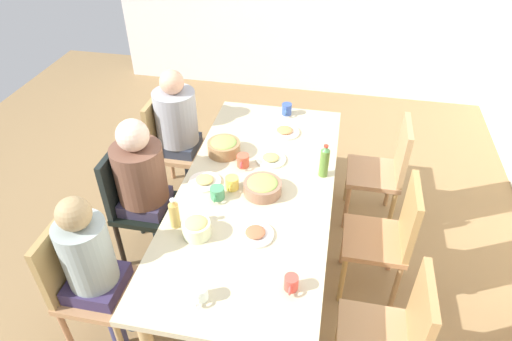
{
  "coord_description": "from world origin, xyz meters",
  "views": [
    {
      "loc": [
        2.14,
        0.43,
        2.56
      ],
      "look_at": [
        0.0,
        0.0,
        0.89
      ],
      "focal_mm": 31.38,
      "sensor_mm": 36.0,
      "label": 1
    }
  ],
  "objects_px": {
    "chair_4": "(170,143)",
    "bottle_1": "(174,213)",
    "chair_0": "(389,234)",
    "dining_table": "(256,198)",
    "chair_5": "(135,199)",
    "cup_5": "(291,283)",
    "chair_1": "(394,333)",
    "person_4": "(178,124)",
    "cup_2": "(200,293)",
    "plate_2": "(205,181)",
    "person_5": "(143,179)",
    "bottle_0": "(324,161)",
    "plate_0": "(271,159)",
    "plate_3": "(285,131)",
    "plate_1": "(255,234)",
    "cup_4": "(232,183)",
    "bowl_2": "(196,228)",
    "bowl_1": "(224,147)",
    "person_2": "(93,264)",
    "cup_0": "(287,109)",
    "bowl_0": "(263,187)",
    "cup_1": "(217,193)",
    "chair_2": "(84,280)",
    "chair_3": "(385,167)",
    "cup_3": "(243,161)"
  },
  "relations": [
    {
      "from": "chair_1",
      "to": "bowl_1",
      "type": "relative_size",
      "value": 3.95
    },
    {
      "from": "dining_table",
      "to": "plate_1",
      "type": "bearing_deg",
      "value": 10.77
    },
    {
      "from": "dining_table",
      "to": "plate_1",
      "type": "relative_size",
      "value": 10.38
    },
    {
      "from": "cup_1",
      "to": "cup_5",
      "type": "xyz_separation_m",
      "value": [
        0.6,
        0.54,
        0.0
      ]
    },
    {
      "from": "chair_4",
      "to": "bottle_1",
      "type": "distance_m",
      "value": 1.26
    },
    {
      "from": "chair_4",
      "to": "bottle_1",
      "type": "relative_size",
      "value": 4.51
    },
    {
      "from": "plate_2",
      "to": "cup_4",
      "type": "bearing_deg",
      "value": 83.02
    },
    {
      "from": "dining_table",
      "to": "bowl_1",
      "type": "distance_m",
      "value": 0.47
    },
    {
      "from": "dining_table",
      "to": "cup_5",
      "type": "height_order",
      "value": "cup_5"
    },
    {
      "from": "dining_table",
      "to": "chair_0",
      "type": "relative_size",
      "value": 2.39
    },
    {
      "from": "plate_0",
      "to": "bottle_0",
      "type": "distance_m",
      "value": 0.39
    },
    {
      "from": "chair_3",
      "to": "plate_3",
      "type": "bearing_deg",
      "value": -87.99
    },
    {
      "from": "chair_0",
      "to": "dining_table",
      "type": "bearing_deg",
      "value": -90.0
    },
    {
      "from": "cup_5",
      "to": "bottle_0",
      "type": "bearing_deg",
      "value": 174.92
    },
    {
      "from": "chair_1",
      "to": "person_2",
      "type": "distance_m",
      "value": 1.64
    },
    {
      "from": "chair_1",
      "to": "cup_4",
      "type": "height_order",
      "value": "chair_1"
    },
    {
      "from": "chair_2",
      "to": "plate_3",
      "type": "bearing_deg",
      "value": 146.11
    },
    {
      "from": "plate_2",
      "to": "bowl_1",
      "type": "bearing_deg",
      "value": 173.37
    },
    {
      "from": "person_4",
      "to": "chair_5",
      "type": "height_order",
      "value": "person_4"
    },
    {
      "from": "person_4",
      "to": "cup_2",
      "type": "distance_m",
      "value": 1.72
    },
    {
      "from": "plate_3",
      "to": "plate_2",
      "type": "bearing_deg",
      "value": -31.45
    },
    {
      "from": "plate_3",
      "to": "cup_4",
      "type": "xyz_separation_m",
      "value": [
        0.71,
        -0.23,
        0.03
      ]
    },
    {
      "from": "cup_2",
      "to": "bottle_1",
      "type": "distance_m",
      "value": 0.54
    },
    {
      "from": "chair_0",
      "to": "chair_1",
      "type": "bearing_deg",
      "value": 0.0
    },
    {
      "from": "chair_5",
      "to": "chair_2",
      "type": "bearing_deg",
      "value": 0.0
    },
    {
      "from": "chair_5",
      "to": "cup_5",
      "type": "height_order",
      "value": "chair_5"
    },
    {
      "from": "bowl_1",
      "to": "chair_4",
      "type": "bearing_deg",
      "value": -123.27
    },
    {
      "from": "bowl_1",
      "to": "chair_0",
      "type": "bearing_deg",
      "value": 73.38
    },
    {
      "from": "plate_2",
      "to": "bowl_2",
      "type": "bearing_deg",
      "value": 11.0
    },
    {
      "from": "bowl_1",
      "to": "bottle_1",
      "type": "xyz_separation_m",
      "value": [
        0.76,
        -0.09,
        0.04
      ]
    },
    {
      "from": "chair_3",
      "to": "plate_1",
      "type": "relative_size",
      "value": 4.35
    },
    {
      "from": "chair_3",
      "to": "bowl_2",
      "type": "xyz_separation_m",
      "value": [
        1.17,
        -1.11,
        0.29
      ]
    },
    {
      "from": "plate_0",
      "to": "plate_3",
      "type": "xyz_separation_m",
      "value": [
        -0.36,
        0.04,
        -0.0
      ]
    },
    {
      "from": "chair_5",
      "to": "bowl_0",
      "type": "xyz_separation_m",
      "value": [
        0.02,
        0.91,
        0.28
      ]
    },
    {
      "from": "chair_0",
      "to": "cup_0",
      "type": "distance_m",
      "value": 1.29
    },
    {
      "from": "chair_2",
      "to": "chair_5",
      "type": "xyz_separation_m",
      "value": [
        -0.72,
        0.0,
        0.0
      ]
    },
    {
      "from": "bowl_0",
      "to": "bowl_2",
      "type": "xyz_separation_m",
      "value": [
        0.43,
        -0.29,
        0.01
      ]
    },
    {
      "from": "plate_0",
      "to": "plate_1",
      "type": "bearing_deg",
      "value": 2.9
    },
    {
      "from": "chair_3",
      "to": "plate_3",
      "type": "xyz_separation_m",
      "value": [
        0.03,
        -0.78,
        0.25
      ]
    },
    {
      "from": "person_4",
      "to": "person_5",
      "type": "bearing_deg",
      "value": -0.03
    },
    {
      "from": "person_5",
      "to": "bowl_1",
      "type": "xyz_separation_m",
      "value": [
        -0.35,
        0.47,
        0.09
      ]
    },
    {
      "from": "chair_1",
      "to": "plate_2",
      "type": "distance_m",
      "value": 1.42
    },
    {
      "from": "plate_3",
      "to": "cup_5",
      "type": "height_order",
      "value": "cup_5"
    },
    {
      "from": "plate_2",
      "to": "cup_2",
      "type": "distance_m",
      "value": 0.9
    },
    {
      "from": "chair_3",
      "to": "plate_1",
      "type": "height_order",
      "value": "chair_3"
    },
    {
      "from": "person_4",
      "to": "person_5",
      "type": "height_order",
      "value": "same"
    },
    {
      "from": "chair_4",
      "to": "bowl_1",
      "type": "xyz_separation_m",
      "value": [
        0.37,
        0.56,
        0.29
      ]
    },
    {
      "from": "chair_2",
      "to": "bottle_1",
      "type": "distance_m",
      "value": 0.65
    },
    {
      "from": "person_5",
      "to": "bottle_0",
      "type": "xyz_separation_m",
      "value": [
        -0.23,
        1.18,
        0.15
      ]
    },
    {
      "from": "plate_0",
      "to": "cup_3",
      "type": "distance_m",
      "value": 0.2
    }
  ]
}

